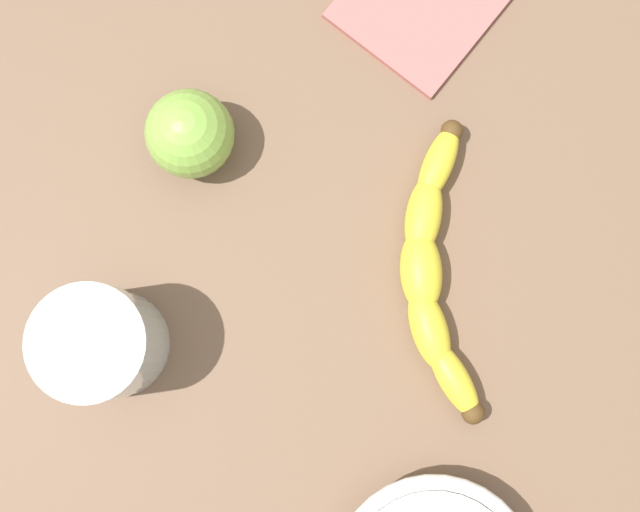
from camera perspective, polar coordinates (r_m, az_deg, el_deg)
wooden_tabletop at (r=68.89cm, az=3.65°, el=-2.06°), size 120.00×120.00×3.00cm
banana at (r=66.25cm, az=7.67°, el=-0.81°), size 18.12×18.82×3.41cm
smoothie_glass at (r=64.80cm, az=-15.33°, el=-5.74°), size 8.81×8.81×9.18cm
green_apple_fruit at (r=66.70cm, az=-9.38°, el=8.68°), size 7.21×7.21×7.21cm
folded_napkin at (r=73.67cm, az=6.81°, el=17.39°), size 12.24×12.66×0.60cm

